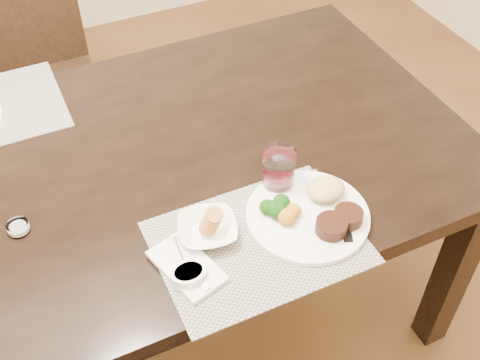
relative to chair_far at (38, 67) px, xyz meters
name	(u,v)px	position (x,y,z in m)	size (l,w,h in m)	color
ground_plane	(131,335)	(0.00, -0.93, -0.50)	(4.50, 4.50, 0.00)	#412215
dining_table	(98,201)	(0.00, -0.93, 0.16)	(2.00, 1.00, 0.75)	black
chair_far	(38,67)	(0.00, 0.00, 0.00)	(0.42, 0.42, 0.90)	black
placemat_near	(258,242)	(0.29, -1.29, 0.25)	(0.46, 0.34, 0.00)	gray
dinner_plate	(314,212)	(0.44, -1.28, 0.27)	(0.29, 0.29, 0.05)	white
napkin_fork	(187,266)	(0.11, -1.29, 0.26)	(0.14, 0.19, 0.02)	white
steak_knife	(338,217)	(0.49, -1.31, 0.26)	(0.08, 0.25, 0.01)	white
cracker_bowl	(208,229)	(0.19, -1.23, 0.27)	(0.16, 0.16, 0.06)	white
sauce_ramekin	(189,275)	(0.11, -1.32, 0.27)	(0.08, 0.12, 0.06)	white
wine_glass_near	(279,171)	(0.41, -1.15, 0.30)	(0.08, 0.08, 0.11)	white
salt_cellar	(18,228)	(-0.20, -1.03, 0.26)	(0.05, 0.05, 0.02)	white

